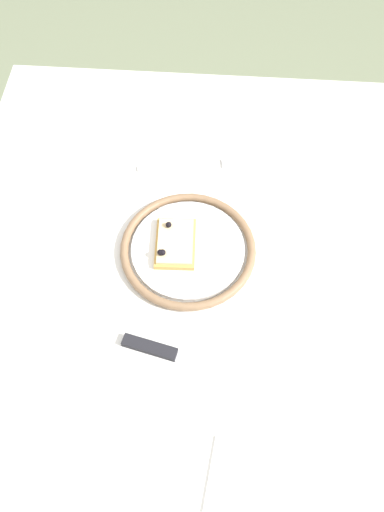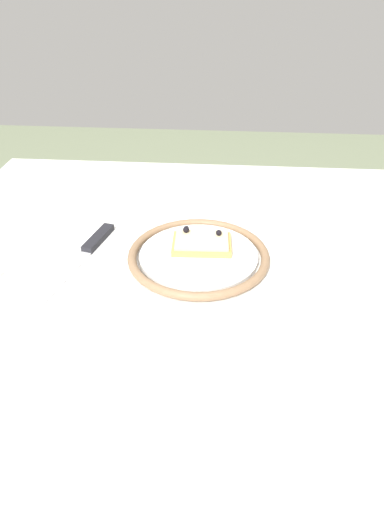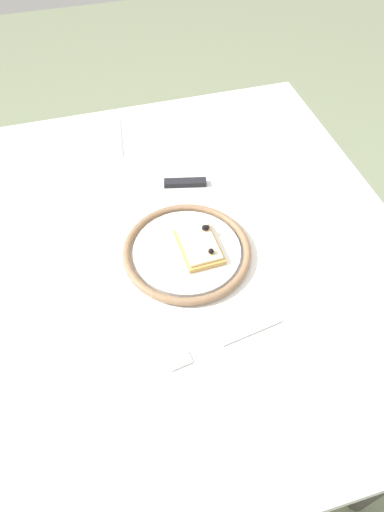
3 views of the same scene
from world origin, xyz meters
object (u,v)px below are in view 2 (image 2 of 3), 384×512
fork (314,261)px  knife (90,248)px  plate (199,256)px  pizza_slice_near (201,242)px  dining_table (182,313)px

fork → knife: bearing=-0.8°
plate → pizza_slice_near: bearing=-97.8°
dining_table → pizza_slice_near: pizza_slice_near is taller
dining_table → knife: bearing=-18.7°
knife → dining_table: bearing=161.3°
dining_table → pizza_slice_near: bearing=-113.6°
dining_table → plate: plate is taller
pizza_slice_near → fork: size_ratio=0.51×
plate → knife: bearing=-4.6°
plate → knife: plate is taller
knife → plate: bearing=175.4°
knife → fork: size_ratio=1.18×
dining_table → knife: knife is taller
dining_table → pizza_slice_near: (-0.03, -0.06, 0.10)m
plate → fork: size_ratio=1.19×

